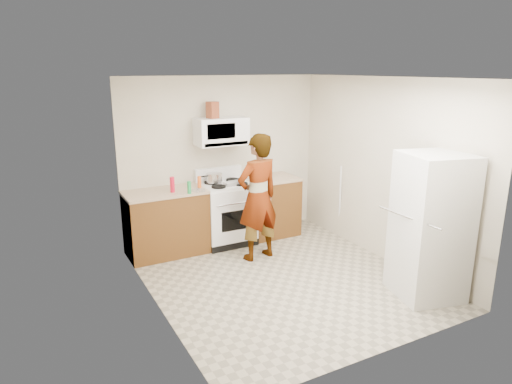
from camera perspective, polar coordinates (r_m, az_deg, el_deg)
floor at (r=5.96m, az=3.25°, el=-10.71°), size 3.60×3.60×0.00m
back_wall at (r=7.08m, az=-4.14°, el=4.18°), size 3.20×0.02×2.50m
right_wall at (r=6.48m, az=15.55°, el=2.61°), size 0.02×3.60×2.50m
cabinet_left at (r=6.67m, az=-11.15°, el=-3.92°), size 1.12×0.62×0.90m
counter_left at (r=6.53m, az=-11.36°, el=-0.04°), size 1.14×0.64×0.03m
cabinet_right at (r=7.31m, az=1.82°, el=-1.89°), size 0.80×0.62×0.90m
counter_right at (r=7.19m, az=1.85°, el=1.67°), size 0.82×0.64×0.03m
gas_range at (r=6.96m, az=-3.74°, el=-2.52°), size 0.76×0.65×1.13m
microwave at (r=6.80m, az=-4.37°, el=7.56°), size 0.76×0.38×0.40m
person at (r=6.26m, az=0.24°, el=-0.70°), size 0.70×0.52×1.77m
fridge at (r=5.61m, az=20.99°, el=-4.06°), size 0.85×0.85×1.70m
kettle at (r=7.19m, az=1.06°, el=2.60°), size 0.20×0.20×0.19m
jug at (r=6.70m, az=-5.46°, el=10.18°), size 0.17×0.17×0.24m
saucepan at (r=6.84m, az=-5.23°, el=1.77°), size 0.26×0.26×0.13m
tray at (r=6.75m, az=-2.92°, el=1.09°), size 0.25×0.16×0.05m
bottle_spray at (r=6.42m, az=-10.42°, el=0.92°), size 0.07×0.07×0.22m
bottle_hot_sauce at (r=6.61m, az=-7.10°, el=1.24°), size 0.06×0.06×0.17m
bottle_green_cap at (r=6.32m, az=-8.35°, el=0.56°), size 0.07×0.07×0.17m
pot_lid at (r=6.47m, az=-7.24°, el=0.21°), size 0.23×0.23×0.01m
broom at (r=7.27m, az=10.45°, el=-1.10°), size 0.18×0.20×1.17m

